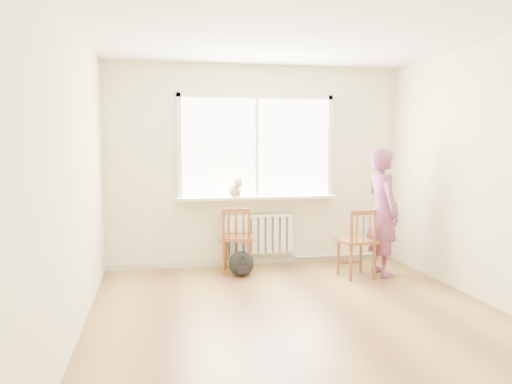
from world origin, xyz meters
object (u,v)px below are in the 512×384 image
chair_right (358,243)px  cat (235,189)px  person (383,212)px  backpack (241,264)px  chair_left (237,240)px

chair_right → cat: size_ratio=2.07×
person → backpack: person is taller
chair_right → person: size_ratio=0.53×
chair_left → cat: bearing=-80.9°
person → backpack: 1.88m
person → cat: bearing=65.6°
chair_right → backpack: 1.47m
chair_right → cat: cat is taller
chair_right → backpack: chair_right is taller
cat → backpack: 0.99m
person → backpack: bearing=77.8°
cat → backpack: size_ratio=1.31×
chair_right → cat: (-1.41, 0.75, 0.63)m
chair_right → person: person is taller
chair_right → cat: 1.72m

